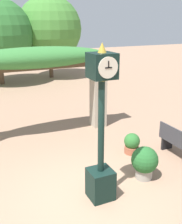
% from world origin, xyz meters
% --- Properties ---
extents(ground_plane, '(60.00, 60.00, 0.00)m').
position_xyz_m(ground_plane, '(0.00, 0.00, 0.00)').
color(ground_plane, '#9E7A60').
extents(pedestal_clock, '(0.52, 0.54, 3.41)m').
position_xyz_m(pedestal_clock, '(0.28, -0.12, 1.47)').
color(pedestal_clock, black).
rests_on(pedestal_clock, ground).
extents(pergola, '(5.47, 1.08, 2.99)m').
position_xyz_m(pergola, '(0.00, 3.90, 2.31)').
color(pergola, '#A89E89').
rests_on(pergola, ground).
extents(potted_plant_near_right, '(0.67, 0.67, 0.84)m').
position_xyz_m(potted_plant_near_right, '(1.63, 0.14, 0.46)').
color(potted_plant_near_right, gray).
rests_on(potted_plant_near_right, ground).
extents(potted_plant_far_right, '(0.47, 0.47, 0.62)m').
position_xyz_m(potted_plant_far_right, '(2.11, 1.44, 0.31)').
color(potted_plant_far_right, '#9E563D').
rests_on(potted_plant_far_right, ground).
extents(park_bench, '(0.42, 1.46, 0.89)m').
position_xyz_m(park_bench, '(3.18, 0.65, 0.43)').
color(park_bench, '#38383D').
rests_on(park_bench, ground).
extents(tree_line, '(10.51, 4.85, 5.27)m').
position_xyz_m(tree_line, '(0.80, 13.06, 3.06)').
color(tree_line, brown).
rests_on(tree_line, ground).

